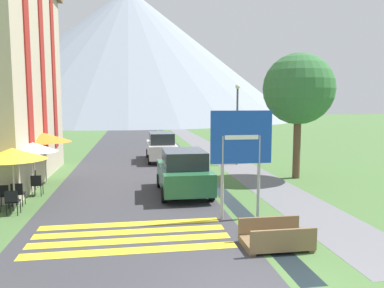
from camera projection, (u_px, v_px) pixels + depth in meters
name	position (u px, v px, depth m)	size (l,w,h in m)	color
ground_plane	(167.00, 154.00, 27.03)	(160.00, 160.00, 0.00)	#476B38
road	(133.00, 140.00, 36.46)	(6.40, 60.00, 0.01)	#38383D
footpath	(194.00, 139.00, 37.40)	(2.20, 60.00, 0.01)	slate
drainage_channel	(170.00, 140.00, 37.03)	(0.60, 60.00, 0.00)	black
crosswalk_marking	(131.00, 236.00, 10.44)	(5.44, 2.54, 0.01)	yellow
mountain_distant	(129.00, 54.00, 83.69)	(73.04, 73.04, 28.71)	gray
road_sign	(241.00, 147.00, 11.77)	(1.98, 0.11, 3.47)	#9E9EA3
footbridge	(276.00, 239.00, 9.64)	(1.70, 1.10, 0.65)	brown
parked_car_near	(184.00, 172.00, 15.18)	(2.00, 4.07, 1.82)	#28663D
parked_car_far	(161.00, 147.00, 23.81)	(1.81, 4.46, 1.82)	silver
cafe_chair_nearest	(12.00, 200.00, 12.33)	(0.40, 0.40, 0.85)	black
cafe_chair_middle	(37.00, 183.00, 14.86)	(0.40, 0.40, 0.85)	black
cafe_chair_near_right	(18.00, 192.00, 13.42)	(0.40, 0.40, 0.85)	black
cafe_chair_far_left	(32.00, 178.00, 15.99)	(0.40, 0.40, 0.85)	black
cafe_chair_near_left	(4.00, 194.00, 13.14)	(0.40, 0.40, 0.85)	black
cafe_umbrella_front_yellow	(12.00, 154.00, 12.72)	(2.27, 2.27, 2.18)	#B7B2A8
cafe_umbrella_middle_white	(33.00, 147.00, 14.78)	(1.90, 1.90, 2.15)	#B7B2A8
cafe_umbrella_rear_orange	(44.00, 137.00, 17.05)	(2.37, 2.37, 2.33)	#B7B2A8
person_seated_far	(9.00, 183.00, 14.10)	(0.32, 0.32, 1.28)	#282833
streetlamp	(237.00, 117.00, 22.15)	(0.28, 0.28, 4.78)	#515156
tree_by_path	(299.00, 89.00, 18.01)	(3.43, 3.43, 6.08)	brown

